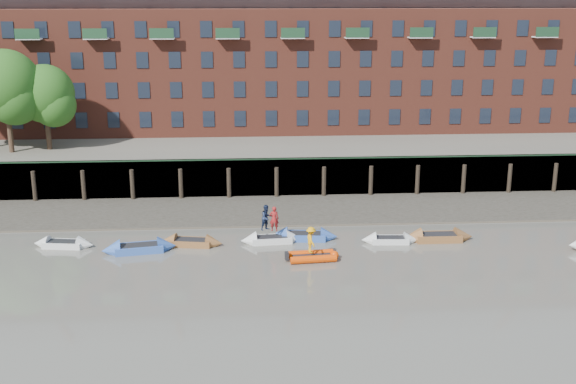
{
  "coord_description": "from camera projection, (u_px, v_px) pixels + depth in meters",
  "views": [
    {
      "loc": [
        -4.77,
        -36.7,
        16.89
      ],
      "look_at": [
        -1.66,
        12.0,
        3.2
      ],
      "focal_mm": 45.0,
      "sensor_mm": 36.0,
      "label": 1
    }
  ],
  "objects": [
    {
      "name": "river_wall",
      "position": [
        300.0,
        177.0,
        61.19
      ],
      "size": [
        110.0,
        1.23,
        3.3
      ],
      "color": "#2D2A26",
      "rests_on": "ground"
    },
    {
      "name": "rowboat_4",
      "position": [
        304.0,
        236.0,
        50.59
      ],
      "size": [
        4.81,
        1.84,
        1.36
      ],
      "rotation": [
        0.0,
        0.0,
        -0.1
      ],
      "color": "#3358AA",
      "rests_on": "ground"
    },
    {
      "name": "rowboat_1",
      "position": [
        139.0,
        248.0,
        48.2
      ],
      "size": [
        5.07,
        2.22,
        1.42
      ],
      "rotation": [
        0.0,
        0.0,
        0.17
      ],
      "color": "#3358AA",
      "rests_on": "ground"
    },
    {
      "name": "rowboat_5",
      "position": [
        390.0,
        240.0,
        49.95
      ],
      "size": [
        4.01,
        1.4,
        1.15
      ],
      "rotation": [
        0.0,
        0.0,
        -0.06
      ],
      "color": "silver",
      "rests_on": "ground"
    },
    {
      "name": "foreshore",
      "position": [
        304.0,
        210.0,
        57.42
      ],
      "size": [
        110.0,
        8.0,
        0.5
      ],
      "primitive_type": "cube",
      "color": "#3D382F",
      "rests_on": "ground"
    },
    {
      "name": "person_rower_b",
      "position": [
        267.0,
        218.0,
        49.8
      ],
      "size": [
        1.11,
        1.07,
        1.81
      ],
      "primitive_type": "imported",
      "rotation": [
        0.0,
        0.0,
        0.63
      ],
      "color": "#19233F",
      "rests_on": "rowboat_3"
    },
    {
      "name": "tree_cluster",
      "position": [
        1.0,
        85.0,
        62.4
      ],
      "size": [
        11.76,
        7.74,
        9.4
      ],
      "color": "#3A281C",
      "rests_on": "bank_terrace"
    },
    {
      "name": "person_rower_a",
      "position": [
        274.0,
        219.0,
        49.59
      ],
      "size": [
        0.66,
        0.44,
        1.77
      ],
      "primitive_type": "imported",
      "rotation": [
        0.0,
        0.0,
        3.11
      ],
      "color": "maroon",
      "rests_on": "rowboat_3"
    },
    {
      "name": "person_rib_crew",
      "position": [
        311.0,
        240.0,
        46.37
      ],
      "size": [
        0.85,
        1.22,
        1.73
      ],
      "primitive_type": "imported",
      "rotation": [
        0.0,
        0.0,
        1.77
      ],
      "color": "orange",
      "rests_on": "rib_tender"
    },
    {
      "name": "ground",
      "position": [
        331.0,
        305.0,
        40.12
      ],
      "size": [
        220.0,
        220.0,
        0.0
      ],
      "primitive_type": "plane",
      "color": "#615D53",
      "rests_on": "ground"
    },
    {
      "name": "rowboat_0",
      "position": [
        64.0,
        244.0,
        49.1
      ],
      "size": [
        4.27,
        1.79,
        1.2
      ],
      "rotation": [
        0.0,
        0.0,
        -0.15
      ],
      "color": "silver",
      "rests_on": "ground"
    },
    {
      "name": "rowboat_3",
      "position": [
        272.0,
        239.0,
        49.99
      ],
      "size": [
        4.38,
        1.61,
        1.24
      ],
      "rotation": [
        0.0,
        0.0,
        0.09
      ],
      "color": "silver",
      "rests_on": "ground"
    },
    {
      "name": "apartment_terrace",
      "position": [
        289.0,
        32.0,
        72.2
      ],
      "size": [
        80.6,
        15.56,
        20.98
      ],
      "color": "brown",
      "rests_on": "bank_terrace"
    },
    {
      "name": "rowboat_2",
      "position": [
        191.0,
        242.0,
        49.41
      ],
      "size": [
        4.45,
        1.97,
        1.25
      ],
      "rotation": [
        0.0,
        0.0,
        -0.17
      ],
      "color": "brown",
      "rests_on": "ground"
    },
    {
      "name": "rowboat_6",
      "position": [
        438.0,
        237.0,
        50.36
      ],
      "size": [
        4.89,
        1.43,
        1.42
      ],
      "rotation": [
        0.0,
        0.0,
        -0.0
      ],
      "color": "brown",
      "rests_on": "ground"
    },
    {
      "name": "bank_terrace",
      "position": [
        289.0,
        144.0,
        74.28
      ],
      "size": [
        110.0,
        28.0,
        3.2
      ],
      "primitive_type": "cube",
      "color": "#5E594D",
      "rests_on": "ground"
    },
    {
      "name": "mud_band",
      "position": [
        308.0,
        223.0,
        54.15
      ],
      "size": [
        110.0,
        1.6,
        0.1
      ],
      "primitive_type": "cube",
      "color": "#4C4336",
      "rests_on": "ground"
    },
    {
      "name": "rib_tender",
      "position": [
        314.0,
        256.0,
        46.74
      ],
      "size": [
        3.33,
        1.81,
        0.57
      ],
      "rotation": [
        0.0,
        0.0,
        0.1
      ],
      "color": "#E24005",
      "rests_on": "ground"
    }
  ]
}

